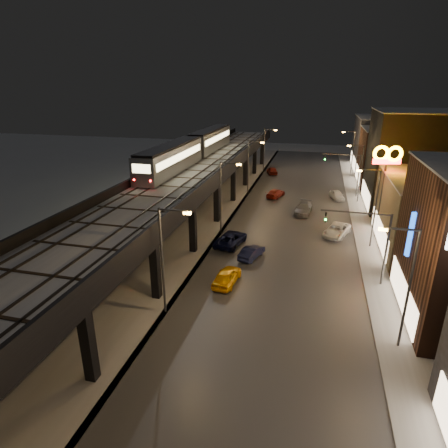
# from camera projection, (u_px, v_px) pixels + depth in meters

# --- Properties ---
(road_surface) EXTENTS (17.00, 120.00, 0.06)m
(road_surface) POSITION_uv_depth(u_px,v_px,m) (289.00, 227.00, 48.75)
(road_surface) COLOR #46474D
(road_surface) RESTS_ON ground
(sidewalk_right) EXTENTS (4.00, 120.00, 0.14)m
(sidewalk_right) POSITION_uv_depth(u_px,v_px,m) (370.00, 234.00, 46.45)
(sidewalk_right) COLOR #9FA1A8
(sidewalk_right) RESTS_ON ground
(under_viaduct_pavement) EXTENTS (11.00, 120.00, 0.06)m
(under_viaduct_pavement) POSITION_uv_depth(u_px,v_px,m) (191.00, 219.00, 51.84)
(under_viaduct_pavement) COLOR #9FA1A8
(under_viaduct_pavement) RESTS_ON ground
(elevated_viaduct) EXTENTS (9.00, 100.00, 6.30)m
(elevated_viaduct) POSITION_uv_depth(u_px,v_px,m) (182.00, 185.00, 47.01)
(elevated_viaduct) COLOR black
(elevated_viaduct) RESTS_ON ground
(viaduct_trackbed) EXTENTS (8.40, 100.00, 0.32)m
(viaduct_trackbed) POSITION_uv_depth(u_px,v_px,m) (182.00, 179.00, 46.86)
(viaduct_trackbed) COLOR #B2B7C1
(viaduct_trackbed) RESTS_ON elevated_viaduct
(viaduct_parapet_streetside) EXTENTS (0.30, 100.00, 1.10)m
(viaduct_parapet_streetside) POSITION_uv_depth(u_px,v_px,m) (215.00, 177.00, 45.73)
(viaduct_parapet_streetside) COLOR black
(viaduct_parapet_streetside) RESTS_ON elevated_viaduct
(viaduct_parapet_far) EXTENTS (0.30, 100.00, 1.10)m
(viaduct_parapet_far) POSITION_uv_depth(u_px,v_px,m) (150.00, 174.00, 47.72)
(viaduct_parapet_far) COLOR black
(viaduct_parapet_far) RESTS_ON elevated_viaduct
(building_c) EXTENTS (12.20, 15.20, 8.16)m
(building_c) POSITION_uv_depth(u_px,v_px,m) (441.00, 216.00, 40.84)
(building_c) COLOR brown
(building_c) RESTS_ON ground
(building_d) EXTENTS (12.20, 13.20, 14.16)m
(building_d) POSITION_uv_depth(u_px,v_px,m) (414.00, 161.00, 54.32)
(building_d) COLOR black
(building_d) RESTS_ON ground
(building_e) EXTENTS (12.20, 12.20, 10.16)m
(building_e) POSITION_uv_depth(u_px,v_px,m) (395.00, 158.00, 67.74)
(building_e) COLOR #47281B
(building_e) RESTS_ON ground
(building_f) EXTENTS (12.20, 16.20, 11.16)m
(building_f) POSITION_uv_depth(u_px,v_px,m) (385.00, 144.00, 80.28)
(building_f) COLOR #3F3F47
(building_f) RESTS_ON ground
(streetlight_left_1) EXTENTS (2.57, 0.28, 9.00)m
(streetlight_left_1) POSITION_uv_depth(u_px,v_px,m) (165.00, 255.00, 28.76)
(streetlight_left_1) COLOR #38383A
(streetlight_left_1) RESTS_ON ground
(streetlight_right_1) EXTENTS (2.56, 0.28, 9.00)m
(streetlight_right_1) POSITION_uv_depth(u_px,v_px,m) (406.00, 282.00, 24.83)
(streetlight_right_1) COLOR #38383A
(streetlight_right_1) RESTS_ON ground
(streetlight_left_2) EXTENTS (2.57, 0.28, 9.00)m
(streetlight_left_2) POSITION_uv_depth(u_px,v_px,m) (223.00, 193.00, 45.11)
(streetlight_left_2) COLOR #38383A
(streetlight_left_2) RESTS_ON ground
(streetlight_right_2) EXTENTS (2.56, 0.28, 9.00)m
(streetlight_right_2) POSITION_uv_depth(u_px,v_px,m) (374.00, 203.00, 41.18)
(streetlight_right_2) COLOR #38383A
(streetlight_right_2) RESTS_ON ground
(streetlight_left_3) EXTENTS (2.57, 0.28, 9.00)m
(streetlight_left_3) POSITION_uv_depth(u_px,v_px,m) (250.00, 164.00, 61.46)
(streetlight_left_3) COLOR #38383A
(streetlight_left_3) RESTS_ON ground
(streetlight_right_3) EXTENTS (2.56, 0.28, 9.00)m
(streetlight_right_3) POSITION_uv_depth(u_px,v_px,m) (360.00, 170.00, 57.54)
(streetlight_right_3) COLOR #38383A
(streetlight_right_3) RESTS_ON ground
(streetlight_left_4) EXTENTS (2.57, 0.28, 9.00)m
(streetlight_left_4) POSITION_uv_depth(u_px,v_px,m) (265.00, 147.00, 77.81)
(streetlight_left_4) COLOR #38383A
(streetlight_left_4) RESTS_ON ground
(streetlight_right_4) EXTENTS (2.56, 0.28, 9.00)m
(streetlight_right_4) POSITION_uv_depth(u_px,v_px,m) (352.00, 151.00, 73.89)
(streetlight_right_4) COLOR #38383A
(streetlight_right_4) RESTS_ON ground
(traffic_light_rig_a) EXTENTS (6.10, 0.34, 7.00)m
(traffic_light_rig_a) POSITION_uv_depth(u_px,v_px,m) (374.00, 239.00, 33.47)
(traffic_light_rig_a) COLOR #38383A
(traffic_light_rig_a) RESTS_ON ground
(traffic_light_rig_b) EXTENTS (6.10, 0.34, 7.00)m
(traffic_light_rig_b) POSITION_uv_depth(u_px,v_px,m) (352.00, 170.00, 60.72)
(traffic_light_rig_b) COLOR #38383A
(traffic_light_rig_b) RESTS_ON ground
(subway_train) EXTENTS (2.98, 36.50, 3.56)m
(subway_train) POSITION_uv_depth(u_px,v_px,m) (194.00, 147.00, 57.96)
(subway_train) COLOR gray
(subway_train) RESTS_ON viaduct_trackbed
(car_taxi) EXTENTS (2.18, 4.57, 1.51)m
(car_taxi) POSITION_uv_depth(u_px,v_px,m) (227.00, 277.00, 34.76)
(car_taxi) COLOR #FFB100
(car_taxi) RESTS_ON ground
(car_near_white) EXTENTS (2.48, 4.18, 1.30)m
(car_near_white) POSITION_uv_depth(u_px,v_px,m) (252.00, 253.00, 39.94)
(car_near_white) COLOR #12183A
(car_near_white) RESTS_ON ground
(car_mid_silver) EXTENTS (3.39, 5.72, 1.49)m
(car_mid_silver) POSITION_uv_depth(u_px,v_px,m) (231.00, 239.00, 43.24)
(car_mid_silver) COLOR black
(car_mid_silver) RESTS_ON ground
(car_mid_dark) EXTENTS (3.05, 4.97, 1.34)m
(car_mid_dark) POSITION_uv_depth(u_px,v_px,m) (275.00, 193.00, 61.58)
(car_mid_dark) COLOR maroon
(car_mid_dark) RESTS_ON ground
(car_far_white) EXTENTS (3.00, 4.71, 1.49)m
(car_far_white) POSITION_uv_depth(u_px,v_px,m) (272.00, 171.00, 77.45)
(car_far_white) COLOR maroon
(car_far_white) RESTS_ON ground
(car_onc_dark) EXTENTS (3.87, 5.54, 1.41)m
(car_onc_dark) POSITION_uv_depth(u_px,v_px,m) (337.00, 231.00, 45.87)
(car_onc_dark) COLOR white
(car_onc_dark) RESTS_ON ground
(car_onc_white) EXTENTS (2.65, 5.36, 1.50)m
(car_onc_white) POSITION_uv_depth(u_px,v_px,m) (303.00, 209.00, 53.70)
(car_onc_white) COLOR slate
(car_onc_white) RESTS_ON ground
(car_onc_red) EXTENTS (2.63, 4.36, 1.39)m
(car_onc_red) POSITION_uv_depth(u_px,v_px,m) (337.00, 195.00, 60.51)
(car_onc_red) COLOR white
(car_onc_red) RESTS_ON ground
(sign_mcdonalds) EXTENTS (3.30, 0.75, 11.07)m
(sign_mcdonalds) POSITION_uv_depth(u_px,v_px,m) (387.00, 163.00, 42.65)
(sign_mcdonalds) COLOR #38383A
(sign_mcdonalds) RESTS_ON ground
(sign_carwash) EXTENTS (1.61, 0.35, 8.37)m
(sign_carwash) POSITION_uv_depth(u_px,v_px,m) (417.00, 242.00, 29.37)
(sign_carwash) COLOR #38383A
(sign_carwash) RESTS_ON ground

